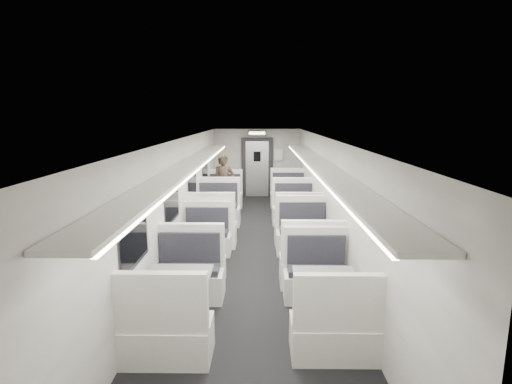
{
  "coord_description": "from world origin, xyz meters",
  "views": [
    {
      "loc": [
        0.11,
        -8.06,
        2.84
      ],
      "look_at": [
        0.01,
        1.11,
        1.09
      ],
      "focal_mm": 28.0,
      "sensor_mm": 36.0,
      "label": 1
    }
  ],
  "objects_px": {
    "booth_left_a": "(223,200)",
    "vestibule_door": "(257,168)",
    "exit_sign": "(257,133)",
    "passenger": "(224,184)",
    "booth_right_b": "(296,217)",
    "booth_right_c": "(307,247)",
    "booth_left_c": "(202,249)",
    "booth_right_d": "(324,298)",
    "booth_left_d": "(179,297)",
    "booth_right_a": "(290,200)",
    "booth_left_b": "(214,218)"
  },
  "relations": [
    {
      "from": "booth_left_a",
      "to": "booth_right_d",
      "type": "bearing_deg",
      "value": -72.68
    },
    {
      "from": "booth_left_d",
      "to": "passenger",
      "type": "height_order",
      "value": "passenger"
    },
    {
      "from": "booth_right_a",
      "to": "booth_left_d",
      "type": "bearing_deg",
      "value": -107.12
    },
    {
      "from": "booth_left_c",
      "to": "booth_right_b",
      "type": "relative_size",
      "value": 0.89
    },
    {
      "from": "booth_right_d",
      "to": "booth_left_b",
      "type": "bearing_deg",
      "value": 115.35
    },
    {
      "from": "booth_left_a",
      "to": "vestibule_door",
      "type": "distance_m",
      "value": 2.7
    },
    {
      "from": "booth_left_a",
      "to": "booth_right_a",
      "type": "bearing_deg",
      "value": 0.84
    },
    {
      "from": "booth_right_a",
      "to": "booth_right_b",
      "type": "relative_size",
      "value": 0.99
    },
    {
      "from": "booth_left_c",
      "to": "booth_right_d",
      "type": "xyz_separation_m",
      "value": [
        2.0,
        -2.08,
        0.01
      ]
    },
    {
      "from": "booth_left_c",
      "to": "booth_right_c",
      "type": "relative_size",
      "value": 0.92
    },
    {
      "from": "vestibule_door",
      "to": "booth_right_d",
      "type": "bearing_deg",
      "value": -83.54
    },
    {
      "from": "passenger",
      "to": "exit_sign",
      "type": "bearing_deg",
      "value": 65.62
    },
    {
      "from": "booth_left_b",
      "to": "booth_right_c",
      "type": "bearing_deg",
      "value": -46.52
    },
    {
      "from": "booth_left_c",
      "to": "booth_right_a",
      "type": "relative_size",
      "value": 0.9
    },
    {
      "from": "booth_right_b",
      "to": "booth_left_a",
      "type": "bearing_deg",
      "value": 134.6
    },
    {
      "from": "booth_right_b",
      "to": "exit_sign",
      "type": "relative_size",
      "value": 3.67
    },
    {
      "from": "booth_left_a",
      "to": "booth_right_d",
      "type": "distance_m",
      "value": 6.72
    },
    {
      "from": "booth_left_d",
      "to": "booth_left_a",
      "type": "bearing_deg",
      "value": 90.0
    },
    {
      "from": "booth_right_d",
      "to": "booth_right_a",
      "type": "bearing_deg",
      "value": 90.0
    },
    {
      "from": "booth_left_c",
      "to": "booth_right_c",
      "type": "height_order",
      "value": "booth_right_c"
    },
    {
      "from": "booth_right_c",
      "to": "booth_left_d",
      "type": "bearing_deg",
      "value": -132.77
    },
    {
      "from": "booth_right_a",
      "to": "vestibule_door",
      "type": "height_order",
      "value": "vestibule_door"
    },
    {
      "from": "booth_right_d",
      "to": "passenger",
      "type": "distance_m",
      "value": 6.62
    },
    {
      "from": "booth_left_b",
      "to": "booth_right_c",
      "type": "xyz_separation_m",
      "value": [
        2.0,
        -2.11,
        -0.02
      ]
    },
    {
      "from": "booth_right_c",
      "to": "passenger",
      "type": "xyz_separation_m",
      "value": [
        -1.95,
        4.19,
        0.48
      ]
    },
    {
      "from": "booth_left_c",
      "to": "exit_sign",
      "type": "distance_m",
      "value": 6.63
    },
    {
      "from": "booth_left_a",
      "to": "exit_sign",
      "type": "bearing_deg",
      "value": 62.67
    },
    {
      "from": "booth_right_c",
      "to": "booth_right_d",
      "type": "bearing_deg",
      "value": -90.0
    },
    {
      "from": "booth_left_d",
      "to": "booth_right_b",
      "type": "bearing_deg",
      "value": 65.73
    },
    {
      "from": "booth_left_c",
      "to": "booth_right_b",
      "type": "height_order",
      "value": "booth_right_b"
    },
    {
      "from": "booth_right_c",
      "to": "booth_left_c",
      "type": "bearing_deg",
      "value": -179.14
    },
    {
      "from": "booth_right_d",
      "to": "exit_sign",
      "type": "distance_m",
      "value": 8.62
    },
    {
      "from": "booth_right_b",
      "to": "booth_right_c",
      "type": "distance_m",
      "value": 2.27
    },
    {
      "from": "booth_left_d",
      "to": "booth_right_b",
      "type": "distance_m",
      "value": 4.87
    },
    {
      "from": "booth_right_d",
      "to": "booth_left_a",
      "type": "bearing_deg",
      "value": 107.32
    },
    {
      "from": "booth_right_a",
      "to": "booth_right_b",
      "type": "bearing_deg",
      "value": -90.0
    },
    {
      "from": "booth_left_b",
      "to": "booth_right_b",
      "type": "bearing_deg",
      "value": 4.71
    },
    {
      "from": "booth_left_c",
      "to": "booth_left_d",
      "type": "bearing_deg",
      "value": -90.0
    },
    {
      "from": "booth_right_a",
      "to": "exit_sign",
      "type": "bearing_deg",
      "value": 117.69
    },
    {
      "from": "booth_left_a",
      "to": "exit_sign",
      "type": "xyz_separation_m",
      "value": [
        1.0,
        1.93,
        1.89
      ]
    },
    {
      "from": "booth_right_b",
      "to": "passenger",
      "type": "height_order",
      "value": "passenger"
    },
    {
      "from": "booth_left_d",
      "to": "passenger",
      "type": "relative_size",
      "value": 1.24
    },
    {
      "from": "booth_right_c",
      "to": "vestibule_door",
      "type": "xyz_separation_m",
      "value": [
        -1.0,
        6.72,
        0.64
      ]
    },
    {
      "from": "booth_right_c",
      "to": "booth_right_d",
      "type": "relative_size",
      "value": 1.06
    },
    {
      "from": "booth_left_b",
      "to": "exit_sign",
      "type": "distance_m",
      "value": 4.64
    },
    {
      "from": "booth_left_d",
      "to": "booth_right_c",
      "type": "distance_m",
      "value": 2.95
    },
    {
      "from": "booth_left_d",
      "to": "booth_right_a",
      "type": "height_order",
      "value": "booth_right_a"
    },
    {
      "from": "exit_sign",
      "to": "vestibule_door",
      "type": "bearing_deg",
      "value": 90.0
    },
    {
      "from": "passenger",
      "to": "exit_sign",
      "type": "relative_size",
      "value": 2.84
    },
    {
      "from": "booth_right_c",
      "to": "booth_right_d",
      "type": "xyz_separation_m",
      "value": [
        0.0,
        -2.11,
        -0.02
      ]
    }
  ]
}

